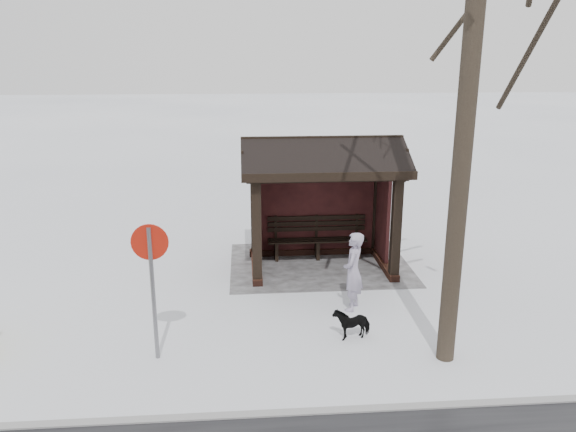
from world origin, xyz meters
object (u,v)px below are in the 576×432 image
Objects in this scene: road_sign at (151,263)px; bus_shelter at (321,176)px; pedestrian at (353,271)px; dog at (352,322)px.

bus_shelter is at bearing -128.95° from road_sign.
dog is at bearing 12.03° from pedestrian.
road_sign reaches higher than dog.
road_sign is (3.55, 1.56, 0.88)m from pedestrian.
pedestrian is at bearing 97.56° from bus_shelter.
bus_shelter is at bearing 165.62° from dog.
pedestrian is at bearing -156.07° from road_sign.
bus_shelter is at bearing -149.13° from pedestrian.
bus_shelter is 3.99m from dog.
road_sign is at bearing -43.01° from pedestrian.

